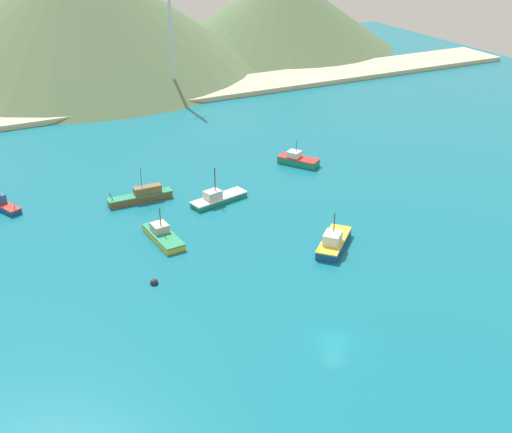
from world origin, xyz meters
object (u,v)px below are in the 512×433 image
object	(u,v)px
fishing_boat_0	(334,242)
fishing_boat_2	(298,160)
fishing_boat_1	(142,196)
buoy_0	(154,283)
fishing_boat_4	(163,235)
fishing_boat_6	(3,204)
fishing_boat_8	(218,198)
radio_tower	(171,32)

from	to	relation	value
fishing_boat_0	fishing_boat_2	world-z (taller)	fishing_boat_0
fishing_boat_1	buoy_0	size ratio (longest dim) A/B	10.20
fishing_boat_4	fishing_boat_6	world-z (taller)	fishing_boat_4
fishing_boat_0	fishing_boat_1	bearing A→B (deg)	125.51
fishing_boat_0	fishing_boat_2	distance (m)	32.75
fishing_boat_4	fishing_boat_8	bearing A→B (deg)	33.16
buoy_0	fishing_boat_8	bearing A→B (deg)	47.53
buoy_0	fishing_boat_4	bearing A→B (deg)	65.28
fishing_boat_2	radio_tower	size ratio (longest dim) A/B	0.25
fishing_boat_1	buoy_0	distance (m)	26.53
fishing_boat_2	fishing_boat_8	distance (m)	22.35
fishing_boat_6	fishing_boat_1	bearing A→B (deg)	-19.13
fishing_boat_1	fishing_boat_8	bearing A→B (deg)	-29.24
fishing_boat_2	radio_tower	xyz separation A→B (m)	(-5.84, 52.17, 15.86)
fishing_boat_6	fishing_boat_8	world-z (taller)	fishing_boat_8
fishing_boat_2	fishing_boat_4	distance (m)	37.30
fishing_boat_6	fishing_boat_2	bearing A→B (deg)	-5.46
buoy_0	radio_tower	bearing A→B (deg)	67.91
fishing_boat_2	fishing_boat_0	bearing A→B (deg)	-110.88
fishing_boat_0	buoy_0	size ratio (longest dim) A/B	8.31
fishing_boat_4	buoy_0	bearing A→B (deg)	-114.72
radio_tower	buoy_0	bearing A→B (deg)	-112.09
buoy_0	fishing_boat_2	bearing A→B (deg)	36.15
fishing_boat_8	radio_tower	xyz separation A→B (m)	(14.77, 60.80, 16.00)
fishing_boat_8	radio_tower	world-z (taller)	radio_tower
radio_tower	fishing_boat_6	bearing A→B (deg)	-135.25
fishing_boat_4	fishing_boat_0	bearing A→B (deg)	-32.42
fishing_boat_0	fishing_boat_6	xyz separation A→B (m)	(-41.66, 35.70, -0.21)
fishing_boat_4	fishing_boat_6	xyz separation A→B (m)	(-20.07, 21.99, 0.03)
fishing_boat_6	fishing_boat_8	bearing A→B (deg)	-22.77
fishing_boat_0	fishing_boat_6	bearing A→B (deg)	139.41
fishing_boat_2	fishing_boat_6	distance (m)	53.57
fishing_boat_0	fishing_boat_1	xyz separation A→B (m)	(-20.15, 28.24, -0.05)
fishing_boat_1	fishing_boat_4	xyz separation A→B (m)	(-1.44, -14.53, -0.20)
fishing_boat_1	radio_tower	bearing A→B (deg)	64.53
fishing_boat_0	fishing_boat_6	distance (m)	54.86
fishing_boat_0	fishing_boat_2	xyz separation A→B (m)	(11.67, 30.60, -0.08)
radio_tower	fishing_boat_8	bearing A→B (deg)	-103.66
fishing_boat_2	radio_tower	distance (m)	54.84
fishing_boat_0	fishing_boat_8	bearing A→B (deg)	112.16
fishing_boat_0	buoy_0	bearing A→B (deg)	174.55
fishing_boat_8	buoy_0	size ratio (longest dim) A/B	9.71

